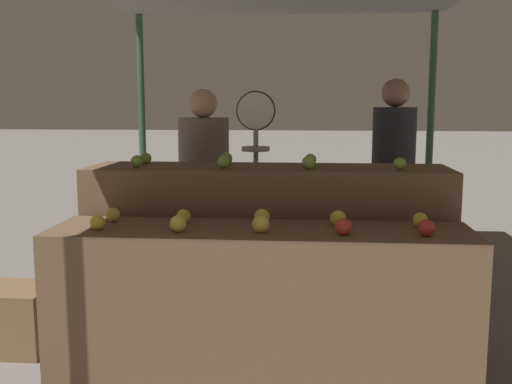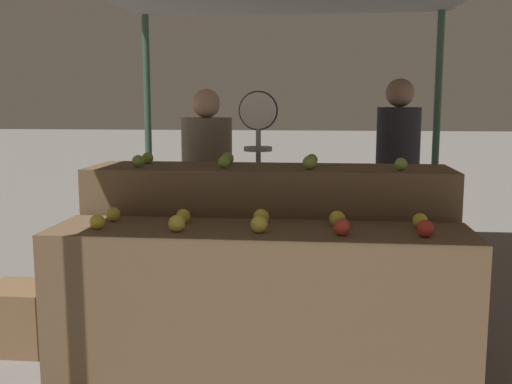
% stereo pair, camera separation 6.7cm
% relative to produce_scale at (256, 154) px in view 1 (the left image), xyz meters
% --- Properties ---
extents(display_counter_front, '(2.22, 0.55, 0.87)m').
position_rel_produce_scale_xyz_m(display_counter_front, '(0.12, -1.15, -0.73)').
color(display_counter_front, brown).
rests_on(display_counter_front, ground_plane).
extents(display_counter_back, '(2.22, 0.55, 1.14)m').
position_rel_produce_scale_xyz_m(display_counter_back, '(0.12, -0.55, -0.60)').
color(display_counter_back, brown).
rests_on(display_counter_back, ground_plane).
extents(apple_front_0, '(0.08, 0.08, 0.08)m').
position_rel_produce_scale_xyz_m(apple_front_0, '(-0.72, -1.25, -0.26)').
color(apple_front_0, gold).
rests_on(apple_front_0, display_counter_front).
extents(apple_front_1, '(0.09, 0.09, 0.09)m').
position_rel_produce_scale_xyz_m(apple_front_1, '(-0.29, -1.27, -0.25)').
color(apple_front_1, yellow).
rests_on(apple_front_1, display_counter_front).
extents(apple_front_2, '(0.09, 0.09, 0.09)m').
position_rel_produce_scale_xyz_m(apple_front_2, '(0.13, -1.25, -0.25)').
color(apple_front_2, yellow).
rests_on(apple_front_2, display_counter_front).
extents(apple_front_3, '(0.09, 0.09, 0.09)m').
position_rel_produce_scale_xyz_m(apple_front_3, '(0.55, -1.27, -0.25)').
color(apple_front_3, red).
rests_on(apple_front_3, display_counter_front).
extents(apple_front_4, '(0.09, 0.09, 0.09)m').
position_rel_produce_scale_xyz_m(apple_front_4, '(0.95, -1.27, -0.25)').
color(apple_front_4, '#B72D23').
rests_on(apple_front_4, display_counter_front).
extents(apple_front_5, '(0.08, 0.08, 0.08)m').
position_rel_produce_scale_xyz_m(apple_front_5, '(-0.71, -1.04, -0.26)').
color(apple_front_5, gold).
rests_on(apple_front_5, display_counter_front).
extents(apple_front_6, '(0.08, 0.08, 0.08)m').
position_rel_produce_scale_xyz_m(apple_front_6, '(-0.31, -1.05, -0.26)').
color(apple_front_6, gold).
rests_on(apple_front_6, display_counter_front).
extents(apple_front_7, '(0.09, 0.09, 0.09)m').
position_rel_produce_scale_xyz_m(apple_front_7, '(0.12, -1.04, -0.26)').
color(apple_front_7, yellow).
rests_on(apple_front_7, display_counter_front).
extents(apple_front_8, '(0.09, 0.09, 0.09)m').
position_rel_produce_scale_xyz_m(apple_front_8, '(0.53, -1.06, -0.25)').
color(apple_front_8, gold).
rests_on(apple_front_8, display_counter_front).
extents(apple_front_9, '(0.08, 0.08, 0.08)m').
position_rel_produce_scale_xyz_m(apple_front_9, '(0.96, -1.05, -0.26)').
color(apple_front_9, gold).
rests_on(apple_front_9, display_counter_front).
extents(apple_back_0, '(0.08, 0.08, 0.08)m').
position_rel_produce_scale_xyz_m(apple_back_0, '(-0.67, -0.67, 0.00)').
color(apple_back_0, '#7AA338').
rests_on(apple_back_0, display_counter_back).
extents(apple_back_1, '(0.07, 0.07, 0.07)m').
position_rel_produce_scale_xyz_m(apple_back_1, '(-0.14, -0.66, 0.00)').
color(apple_back_1, '#8EB247').
rests_on(apple_back_1, display_counter_back).
extents(apple_back_2, '(0.08, 0.08, 0.08)m').
position_rel_produce_scale_xyz_m(apple_back_2, '(0.37, -0.67, 0.01)').
color(apple_back_2, '#8EB247').
rests_on(apple_back_2, display_counter_back).
extents(apple_back_3, '(0.07, 0.07, 0.07)m').
position_rel_produce_scale_xyz_m(apple_back_3, '(0.91, -0.67, 0.00)').
color(apple_back_3, '#8EB247').
rests_on(apple_back_3, display_counter_back).
extents(apple_back_4, '(0.07, 0.07, 0.07)m').
position_rel_produce_scale_xyz_m(apple_back_4, '(-0.68, -0.45, 0.00)').
color(apple_back_4, '#7AA338').
rests_on(apple_back_4, display_counter_back).
extents(apple_back_5, '(0.08, 0.08, 0.08)m').
position_rel_produce_scale_xyz_m(apple_back_5, '(-0.15, -0.45, 0.00)').
color(apple_back_5, '#7AA338').
rests_on(apple_back_5, display_counter_back).
extents(apple_back_6, '(0.07, 0.07, 0.07)m').
position_rel_produce_scale_xyz_m(apple_back_6, '(0.38, -0.45, 0.00)').
color(apple_back_6, '#7AA338').
rests_on(apple_back_6, display_counter_back).
extents(produce_scale, '(0.28, 0.20, 1.61)m').
position_rel_produce_scale_xyz_m(produce_scale, '(0.00, 0.00, 0.00)').
color(produce_scale, '#99999E').
rests_on(produce_scale, ground_plane).
extents(person_vendor_at_scale, '(0.51, 0.51, 1.63)m').
position_rel_produce_scale_xyz_m(person_vendor_at_scale, '(-0.42, 0.24, -0.24)').
color(person_vendor_at_scale, '#2D2D38').
rests_on(person_vendor_at_scale, ground_plane).
extents(person_customer_left, '(0.43, 0.43, 1.72)m').
position_rel_produce_scale_xyz_m(person_customer_left, '(1.06, 0.68, -0.17)').
color(person_customer_left, '#2D2D38').
rests_on(person_customer_left, ground_plane).
extents(wooden_crate_side, '(0.40, 0.40, 0.40)m').
position_rel_produce_scale_xyz_m(wooden_crate_side, '(-1.42, -0.80, -0.97)').
color(wooden_crate_side, brown).
rests_on(wooden_crate_side, ground_plane).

